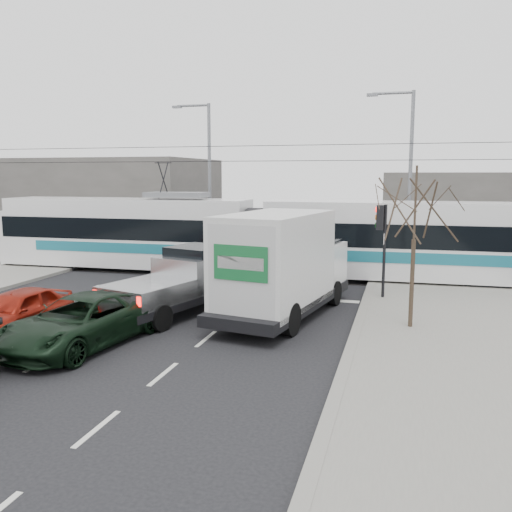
% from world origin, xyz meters
% --- Properties ---
extents(ground, '(120.00, 120.00, 0.00)m').
position_xyz_m(ground, '(0.00, 0.00, 0.00)').
color(ground, black).
rests_on(ground, ground).
extents(sidewalk_right, '(6.00, 60.00, 0.15)m').
position_xyz_m(sidewalk_right, '(9.00, 0.00, 0.07)').
color(sidewalk_right, gray).
rests_on(sidewalk_right, ground).
extents(rails, '(60.00, 1.60, 0.03)m').
position_xyz_m(rails, '(0.00, 10.00, 0.01)').
color(rails, '#33302D').
rests_on(rails, ground).
extents(building_left, '(14.00, 10.00, 6.00)m').
position_xyz_m(building_left, '(-14.00, 22.00, 3.00)').
color(building_left, slate).
rests_on(building_left, ground).
extents(building_right, '(12.00, 10.00, 5.00)m').
position_xyz_m(building_right, '(12.00, 24.00, 2.50)').
color(building_right, slate).
rests_on(building_right, ground).
extents(bare_tree, '(2.40, 2.40, 5.00)m').
position_xyz_m(bare_tree, '(7.60, 2.50, 3.79)').
color(bare_tree, '#47382B').
rests_on(bare_tree, ground).
extents(traffic_signal, '(0.44, 0.44, 3.60)m').
position_xyz_m(traffic_signal, '(6.47, 6.50, 2.74)').
color(traffic_signal, black).
rests_on(traffic_signal, ground).
extents(street_lamp_near, '(2.38, 0.25, 9.00)m').
position_xyz_m(street_lamp_near, '(7.31, 14.00, 5.11)').
color(street_lamp_near, slate).
rests_on(street_lamp_near, ground).
extents(street_lamp_far, '(2.38, 0.25, 9.00)m').
position_xyz_m(street_lamp_far, '(-4.19, 16.00, 5.11)').
color(street_lamp_far, slate).
rests_on(street_lamp_far, ground).
extents(catenary, '(60.00, 0.20, 7.00)m').
position_xyz_m(catenary, '(0.00, 10.00, 3.88)').
color(catenary, black).
rests_on(catenary, ground).
extents(tram, '(26.75, 3.32, 5.45)m').
position_xyz_m(tram, '(0.43, 10.47, 1.93)').
color(tram, white).
rests_on(tram, ground).
extents(silver_pickup, '(3.79, 6.59, 2.27)m').
position_xyz_m(silver_pickup, '(-0.23, 2.98, 1.13)').
color(silver_pickup, black).
rests_on(silver_pickup, ground).
extents(box_truck, '(3.76, 7.59, 3.63)m').
position_xyz_m(box_truck, '(3.34, 3.08, 1.79)').
color(box_truck, black).
rests_on(box_truck, ground).
extents(navy_pickup, '(2.74, 5.43, 2.19)m').
position_xyz_m(navy_pickup, '(2.90, 6.62, 1.08)').
color(navy_pickup, black).
rests_on(navy_pickup, ground).
extents(green_car, '(3.16, 5.52, 1.45)m').
position_xyz_m(green_car, '(-1.50, -1.57, 0.72)').
color(green_car, black).
rests_on(green_car, ground).
extents(red_car, '(1.87, 4.13, 1.37)m').
position_xyz_m(red_car, '(-4.20, -0.88, 0.69)').
color(red_car, maroon).
rests_on(red_car, ground).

